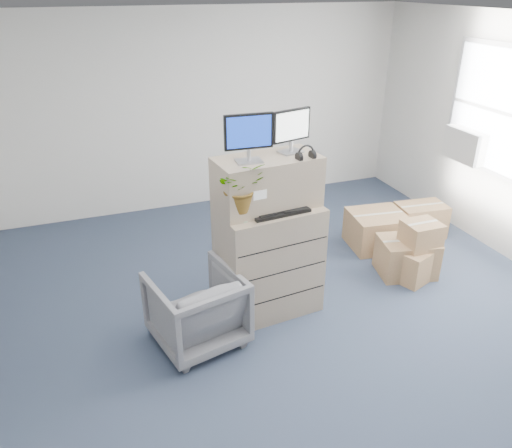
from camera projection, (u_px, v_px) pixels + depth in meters
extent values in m
plane|color=#222D3E|center=(305.00, 336.00, 4.82)|extent=(7.00, 7.00, 0.00)
cube|color=beige|center=(205.00, 111.00, 7.15)|extent=(6.00, 0.02, 2.80)
cube|color=white|center=(466.00, 145.00, 6.35)|extent=(0.24, 0.60, 0.40)
cube|color=tan|center=(269.00, 260.00, 5.00)|extent=(1.03, 0.69, 1.14)
cube|color=tan|center=(267.00, 182.00, 4.68)|extent=(1.02, 0.58, 0.49)
cube|color=#99999E|center=(249.00, 161.00, 4.46)|extent=(0.24, 0.18, 0.02)
cylinder|color=#99999E|center=(249.00, 155.00, 4.43)|extent=(0.04, 0.04, 0.11)
cube|color=black|center=(249.00, 131.00, 4.34)|extent=(0.44, 0.06, 0.32)
cube|color=navy|center=(249.00, 132.00, 4.33)|extent=(0.40, 0.03, 0.27)
cube|color=#99999E|center=(291.00, 152.00, 4.70)|extent=(0.25, 0.21, 0.01)
cylinder|color=#99999E|center=(291.00, 146.00, 4.68)|extent=(0.04, 0.04, 0.10)
cube|color=black|center=(291.00, 125.00, 4.59)|extent=(0.41, 0.13, 0.30)
cube|color=white|center=(292.00, 126.00, 4.58)|extent=(0.36, 0.10, 0.26)
torus|color=black|center=(306.00, 154.00, 4.52)|extent=(0.17, 0.04, 0.17)
cube|color=black|center=(279.00, 211.00, 4.65)|extent=(0.59, 0.29, 0.03)
ellipsoid|color=silver|center=(309.00, 205.00, 4.77)|extent=(0.12, 0.09, 0.04)
cylinder|color=gray|center=(279.00, 191.00, 4.75)|extent=(0.08, 0.08, 0.29)
cube|color=silver|center=(267.00, 205.00, 4.79)|extent=(0.07, 0.06, 0.02)
cube|color=black|center=(267.00, 198.00, 4.76)|extent=(0.06, 0.03, 0.12)
cube|color=black|center=(293.00, 194.00, 4.97)|extent=(0.25, 0.19, 0.07)
cube|color=#408FDA|center=(295.00, 187.00, 4.90)|extent=(0.30, 0.19, 0.10)
cylinder|color=#9AAE8C|center=(241.00, 218.00, 4.54)|extent=(0.20, 0.20, 0.02)
cylinder|color=black|center=(241.00, 211.00, 4.50)|extent=(0.17, 0.17, 0.13)
imported|color=#1B6120|center=(241.00, 191.00, 4.42)|extent=(0.43, 0.48, 0.37)
imported|color=#57575C|center=(196.00, 306.00, 4.59)|extent=(0.91, 0.88, 0.79)
cube|color=brown|center=(406.00, 257.00, 5.77)|extent=(0.71, 0.60, 0.43)
cube|color=brown|center=(413.00, 262.00, 5.71)|extent=(0.64, 0.58, 0.38)
cube|color=brown|center=(377.00, 230.00, 6.36)|extent=(0.74, 0.69, 0.45)
cube|color=brown|center=(421.00, 235.00, 5.58)|extent=(0.39, 0.34, 0.30)
cube|color=brown|center=(420.00, 220.00, 6.62)|extent=(0.66, 0.47, 0.45)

